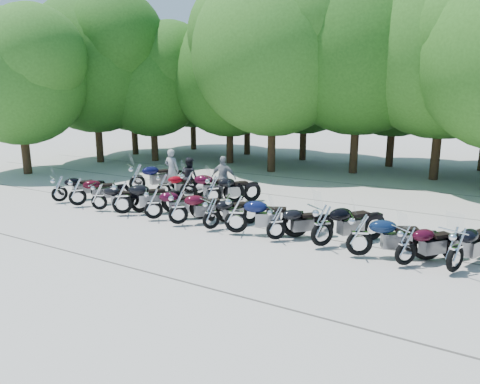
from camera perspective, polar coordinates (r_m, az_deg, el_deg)
The scene contains 33 objects.
ground at distance 12.90m, azimuth -3.34°, elevation -6.04°, with size 90.00×90.00×0.00m, color #9E998F.
tree_0 at distance 32.09m, azimuth -14.26°, elevation 14.61°, with size 7.50×7.50×9.21m.
tree_1 at distance 28.51m, azimuth -11.67°, elevation 14.24°, with size 6.97×6.97×8.55m.
tree_2 at distance 26.98m, azimuth -1.41°, elevation 15.13°, with size 7.31×7.31×8.97m.
tree_3 at distance 23.89m, azimuth 4.42°, elevation 17.85°, with size 8.70×8.70×10.67m.
tree_4 at distance 24.23m, azimuth 15.71°, elevation 18.11°, with size 9.13×9.13×11.20m.
tree_5 at distance 23.63m, azimuth 25.84°, elevation 17.36°, with size 9.04×9.04×11.10m.
tree_9 at distance 34.42m, azimuth -6.42°, elevation 14.85°, with size 7.59×7.59×9.32m.
tree_10 at distance 31.09m, azimuth 0.99°, elevation 15.43°, with size 7.78×7.78×9.55m.
tree_11 at distance 28.66m, azimuth 8.68°, elevation 15.21°, with size 7.56×7.56×9.28m.
tree_12 at distance 27.17m, azimuth 20.12°, elevation 15.25°, with size 7.88×7.88×9.67m.
tree_16 at distance 25.83m, azimuth -27.52°, elevation 13.32°, with size 6.97×6.97×8.55m.
tree_17 at distance 28.82m, azimuth -18.92°, elevation 15.77°, with size 8.31×8.31×10.20m.
motorcycle_0 at distance 18.24m, azimuth -22.98°, elevation 0.50°, with size 0.66×2.16×1.22m, color black, non-canonical shape.
motorcycle_1 at distance 17.30m, azimuth -20.89°, elevation 0.16°, with size 0.69×2.26×1.28m, color black, non-canonical shape.
motorcycle_2 at distance 16.39m, azimuth -18.31°, elevation -0.48°, with size 0.63×2.09×1.18m, color black, non-canonical shape.
motorcycle_3 at distance 15.54m, azimuth -15.46°, elevation -0.59°, with size 0.75×2.46×1.39m, color black, non-canonical shape.
motorcycle_4 at distance 14.68m, azimuth -11.49°, elevation -1.45°, with size 0.67×2.19×1.24m, color #330719, non-canonical shape.
motorcycle_5 at distance 13.93m, azimuth -8.26°, elevation -2.01°, with size 0.68×2.24×1.27m, color #400816, non-canonical shape.
motorcycle_6 at distance 13.34m, azimuth -3.87°, elevation -2.75°, with size 0.64×2.09×1.18m, color black, non-canonical shape.
motorcycle_7 at distance 12.88m, azimuth -0.52°, elevation -2.81°, with size 0.75×2.46×1.39m, color #0D1339, non-canonical shape.
motorcycle_8 at distance 12.38m, azimuth 4.85°, elevation -4.00°, with size 0.64×2.09×1.18m, color black, non-canonical shape.
motorcycle_9 at distance 11.96m, azimuth 10.94°, elevation -4.24°, with size 0.75×2.47×1.40m, color black, non-canonical shape.
motorcycle_10 at distance 11.49m, azimuth 15.69°, elevation -5.35°, with size 0.72×2.36×1.34m, color #0C1B38, non-canonical shape.
motorcycle_11 at distance 11.26m, azimuth 21.27°, elevation -6.52°, with size 0.64×2.11×1.19m, color black, non-canonical shape.
motorcycle_12 at distance 11.28m, azimuth 26.85°, elevation -6.70°, with size 0.70×2.30×1.30m, color black, non-canonical shape.
motorcycle_14 at distance 19.01m, azimuth -13.57°, elevation 1.96°, with size 0.78×2.56×1.45m, color black, non-canonical shape.
motorcycle_15 at distance 17.71m, azimuth -10.18°, elevation 0.93°, with size 0.64×2.11×1.19m, color maroon, non-canonical shape.
motorcycle_16 at distance 17.01m, azimuth -6.88°, elevation 0.96°, with size 0.77×2.52×1.42m, color #3F081C, non-canonical shape.
motorcycle_17 at distance 16.40m, azimuth -3.61°, elevation 0.40°, with size 0.71×2.34×1.32m, color black, non-canonical shape.
rider_0 at distance 19.28m, azimuth -9.08°, elevation 2.93°, with size 0.68×0.45×1.86m, color #979799.
rider_1 at distance 18.03m, azimuth -6.71°, elevation 2.00°, with size 0.81×0.63×1.66m, color black.
rider_2 at distance 17.39m, azimuth -2.21°, elevation 1.91°, with size 1.05×0.44×1.79m, color #959698.
Camera 1 is at (6.72, -10.20, 4.12)m, focal length 32.00 mm.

